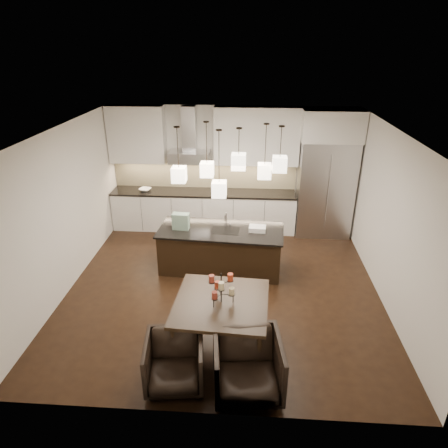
# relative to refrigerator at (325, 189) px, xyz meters

# --- Properties ---
(floor) EXTENTS (5.50, 5.50, 0.02)m
(floor) POSITION_rel_refrigerator_xyz_m (-2.10, -2.38, -1.08)
(floor) COLOR black
(floor) RESTS_ON ground
(ceiling) EXTENTS (5.50, 5.50, 0.02)m
(ceiling) POSITION_rel_refrigerator_xyz_m (-2.10, -2.38, 1.73)
(ceiling) COLOR white
(ceiling) RESTS_ON wall_back
(wall_back) EXTENTS (5.50, 0.02, 2.80)m
(wall_back) POSITION_rel_refrigerator_xyz_m (-2.10, 0.38, 0.32)
(wall_back) COLOR silver
(wall_back) RESTS_ON ground
(wall_front) EXTENTS (5.50, 0.02, 2.80)m
(wall_front) POSITION_rel_refrigerator_xyz_m (-2.10, -5.14, 0.32)
(wall_front) COLOR silver
(wall_front) RESTS_ON ground
(wall_left) EXTENTS (0.02, 5.50, 2.80)m
(wall_left) POSITION_rel_refrigerator_xyz_m (-4.86, -2.38, 0.32)
(wall_left) COLOR silver
(wall_left) RESTS_ON ground
(wall_right) EXTENTS (0.02, 5.50, 2.80)m
(wall_right) POSITION_rel_refrigerator_xyz_m (0.66, -2.38, 0.32)
(wall_right) COLOR silver
(wall_right) RESTS_ON ground
(refrigerator) EXTENTS (1.20, 0.72, 2.15)m
(refrigerator) POSITION_rel_refrigerator_xyz_m (0.00, 0.00, 0.00)
(refrigerator) COLOR #B7B7BA
(refrigerator) RESTS_ON floor
(fridge_panel) EXTENTS (1.26, 0.72, 0.65)m
(fridge_panel) POSITION_rel_refrigerator_xyz_m (0.00, 0.00, 1.40)
(fridge_panel) COLOR silver
(fridge_panel) RESTS_ON refrigerator
(lower_cabinets) EXTENTS (4.21, 0.62, 0.88)m
(lower_cabinets) POSITION_rel_refrigerator_xyz_m (-2.73, 0.05, -0.64)
(lower_cabinets) COLOR silver
(lower_cabinets) RESTS_ON floor
(countertop) EXTENTS (4.21, 0.66, 0.04)m
(countertop) POSITION_rel_refrigerator_xyz_m (-2.73, 0.05, -0.17)
(countertop) COLOR black
(countertop) RESTS_ON lower_cabinets
(backsplash) EXTENTS (4.21, 0.02, 0.63)m
(backsplash) POSITION_rel_refrigerator_xyz_m (-2.73, 0.35, 0.16)
(backsplash) COLOR beige
(backsplash) RESTS_ON countertop
(upper_cab_left) EXTENTS (1.25, 0.35, 1.25)m
(upper_cab_left) POSITION_rel_refrigerator_xyz_m (-4.20, 0.19, 1.10)
(upper_cab_left) COLOR silver
(upper_cab_left) RESTS_ON wall_back
(upper_cab_right) EXTENTS (1.85, 0.35, 1.25)m
(upper_cab_right) POSITION_rel_refrigerator_xyz_m (-1.55, 0.19, 1.10)
(upper_cab_right) COLOR silver
(upper_cab_right) RESTS_ON wall_back
(hood_canopy) EXTENTS (0.90, 0.52, 0.24)m
(hood_canopy) POSITION_rel_refrigerator_xyz_m (-3.03, 0.10, 0.65)
(hood_canopy) COLOR #B7B7BA
(hood_canopy) RESTS_ON wall_back
(hood_chimney) EXTENTS (0.30, 0.28, 0.96)m
(hood_chimney) POSITION_rel_refrigerator_xyz_m (-3.03, 0.21, 1.24)
(hood_chimney) COLOR #B7B7BA
(hood_chimney) RESTS_ON hood_canopy
(fruit_bowl) EXTENTS (0.31, 0.31, 0.06)m
(fruit_bowl) POSITION_rel_refrigerator_xyz_m (-4.07, 0.00, -0.12)
(fruit_bowl) COLOR silver
(fruit_bowl) RESTS_ON countertop
(island_body) EXTENTS (2.33, 1.07, 0.80)m
(island_body) POSITION_rel_refrigerator_xyz_m (-2.19, -1.76, -0.68)
(island_body) COLOR black
(island_body) RESTS_ON floor
(island_top) EXTENTS (2.41, 1.14, 0.04)m
(island_top) POSITION_rel_refrigerator_xyz_m (-2.19, -1.76, -0.26)
(island_top) COLOR black
(island_top) RESTS_ON island_body
(faucet) EXTENTS (0.11, 0.22, 0.35)m
(faucet) POSITION_rel_refrigerator_xyz_m (-2.09, -1.68, -0.07)
(faucet) COLOR silver
(faucet) RESTS_ON island_top
(tote_bag) EXTENTS (0.32, 0.18, 0.31)m
(tote_bag) POSITION_rel_refrigerator_xyz_m (-2.94, -1.77, -0.09)
(tote_bag) COLOR #19553A
(tote_bag) RESTS_ON island_top
(food_container) EXTENTS (0.32, 0.24, 0.09)m
(food_container) POSITION_rel_refrigerator_xyz_m (-1.50, -1.76, -0.19)
(food_container) COLOR silver
(food_container) RESTS_ON island_top
(dining_table) EXTENTS (1.37, 1.37, 0.77)m
(dining_table) POSITION_rel_refrigerator_xyz_m (-2.02, -3.93, -0.69)
(dining_table) COLOR black
(dining_table) RESTS_ON floor
(candelabra) EXTENTS (0.39, 0.39, 0.45)m
(candelabra) POSITION_rel_refrigerator_xyz_m (-2.02, -3.93, -0.07)
(candelabra) COLOR black
(candelabra) RESTS_ON dining_table
(candle_a) EXTENTS (0.08, 0.08, 0.10)m
(candle_a) POSITION_rel_refrigerator_xyz_m (-1.88, -3.94, -0.12)
(candle_a) COLOR beige
(candle_a) RESTS_ON candelabra
(candle_b) EXTENTS (0.08, 0.08, 0.10)m
(candle_b) POSITION_rel_refrigerator_xyz_m (-2.08, -3.81, -0.12)
(candle_b) COLOR #CC4324
(candle_b) RESTS_ON candelabra
(candle_c) EXTENTS (0.08, 0.08, 0.10)m
(candle_c) POSITION_rel_refrigerator_xyz_m (-2.10, -4.05, -0.12)
(candle_c) COLOR maroon
(candle_c) RESTS_ON candelabra
(candle_d) EXTENTS (0.08, 0.08, 0.10)m
(candle_d) POSITION_rel_refrigerator_xyz_m (-1.90, -3.85, 0.05)
(candle_d) COLOR #CC4324
(candle_d) RESTS_ON candelabra
(candle_e) EXTENTS (0.08, 0.08, 0.10)m
(candle_e) POSITION_rel_refrigerator_xyz_m (-2.15, -3.90, 0.05)
(candle_e) COLOR maroon
(candle_e) RESTS_ON candelabra
(candle_f) EXTENTS (0.08, 0.08, 0.10)m
(candle_f) POSITION_rel_refrigerator_xyz_m (-2.01, -4.07, 0.05)
(candle_f) COLOR beige
(candle_f) RESTS_ON candelabra
(armchair_left) EXTENTS (0.82, 0.84, 0.69)m
(armchair_left) POSITION_rel_refrigerator_xyz_m (-2.57, -4.67, -0.73)
(armchair_left) COLOR black
(armchair_left) RESTS_ON floor
(armchair_right) EXTENTS (0.93, 0.95, 0.79)m
(armchair_right) POSITION_rel_refrigerator_xyz_m (-1.63, -4.73, -0.68)
(armchair_right) COLOR black
(armchair_right) RESTS_ON floor
(pendant_a) EXTENTS (0.24, 0.24, 0.26)m
(pendant_a) POSITION_rel_refrigerator_xyz_m (-2.89, -2.00, 0.91)
(pendant_a) COLOR beige
(pendant_a) RESTS_ON ceiling
(pendant_b) EXTENTS (0.24, 0.24, 0.26)m
(pendant_b) POSITION_rel_refrigerator_xyz_m (-2.45, -1.52, 0.86)
(pendant_b) COLOR beige
(pendant_b) RESTS_ON ceiling
(pendant_c) EXTENTS (0.24, 0.24, 0.26)m
(pendant_c) POSITION_rel_refrigerator_xyz_m (-1.87, -2.03, 1.16)
(pendant_c) COLOR beige
(pendant_c) RESTS_ON ceiling
(pendant_d) EXTENTS (0.24, 0.24, 0.26)m
(pendant_d) POSITION_rel_refrigerator_xyz_m (-1.42, -1.64, 0.89)
(pendant_d) COLOR beige
(pendant_d) RESTS_ON ceiling
(pendant_e) EXTENTS (0.24, 0.24, 0.26)m
(pendant_e) POSITION_rel_refrigerator_xyz_m (-1.17, -1.83, 1.07)
(pendant_e) COLOR beige
(pendant_e) RESTS_ON ceiling
(pendant_f) EXTENTS (0.24, 0.24, 0.26)m
(pendant_f) POSITION_rel_refrigerator_xyz_m (-2.18, -2.20, 0.73)
(pendant_f) COLOR beige
(pendant_f) RESTS_ON ceiling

